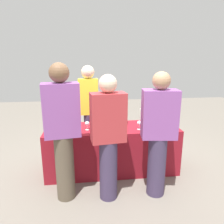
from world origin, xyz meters
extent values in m
plane|color=slate|center=(0.00, 0.00, 0.00)|extent=(12.00, 12.00, 0.00)
cube|color=maroon|center=(0.00, 0.00, 0.37)|extent=(2.08, 0.67, 0.74)
cylinder|color=black|center=(-0.02, 0.10, 0.86)|extent=(0.07, 0.07, 0.24)
cylinder|color=black|center=(-0.02, 0.10, 1.02)|extent=(0.03, 0.03, 0.07)
cylinder|color=maroon|center=(-0.02, 0.10, 1.06)|extent=(0.03, 0.03, 0.02)
cylinder|color=silver|center=(-0.02, 0.10, 0.85)|extent=(0.07, 0.07, 0.08)
cylinder|color=black|center=(0.24, 0.15, 0.85)|extent=(0.07, 0.07, 0.21)
cylinder|color=black|center=(0.24, 0.15, 0.99)|extent=(0.03, 0.03, 0.08)
cylinder|color=gold|center=(0.24, 0.15, 1.04)|extent=(0.03, 0.03, 0.02)
cylinder|color=silver|center=(0.24, 0.15, 0.84)|extent=(0.07, 0.07, 0.07)
cylinder|color=black|center=(0.58, 0.12, 0.86)|extent=(0.07, 0.07, 0.24)
cylinder|color=black|center=(0.58, 0.12, 1.03)|extent=(0.03, 0.03, 0.09)
cylinder|color=gold|center=(0.58, 0.12, 1.08)|extent=(0.03, 0.03, 0.02)
cylinder|color=silver|center=(0.58, 0.12, 0.85)|extent=(0.07, 0.07, 0.08)
cylinder|color=black|center=(0.73, 0.16, 0.85)|extent=(0.06, 0.06, 0.21)
cylinder|color=black|center=(0.73, 0.16, 0.99)|extent=(0.02, 0.02, 0.07)
cylinder|color=gold|center=(0.73, 0.16, 1.03)|extent=(0.03, 0.03, 0.02)
cylinder|color=silver|center=(0.73, 0.16, 0.84)|extent=(0.07, 0.07, 0.07)
cylinder|color=silver|center=(-0.61, -0.08, 0.74)|extent=(0.06, 0.06, 0.00)
cylinder|color=silver|center=(-0.61, -0.08, 0.78)|extent=(0.01, 0.01, 0.06)
sphere|color=silver|center=(-0.61, -0.08, 0.84)|extent=(0.06, 0.06, 0.06)
sphere|color=#590C19|center=(-0.61, -0.08, 0.83)|extent=(0.03, 0.03, 0.03)
cylinder|color=silver|center=(-0.39, -0.08, 0.74)|extent=(0.06, 0.06, 0.00)
cylinder|color=silver|center=(-0.39, -0.08, 0.78)|extent=(0.01, 0.01, 0.07)
sphere|color=silver|center=(-0.39, -0.08, 0.85)|extent=(0.07, 0.07, 0.07)
sphere|color=#590C19|center=(-0.39, -0.08, 0.83)|extent=(0.04, 0.04, 0.04)
cylinder|color=silver|center=(-0.23, -0.09, 0.74)|extent=(0.06, 0.06, 0.00)
cylinder|color=silver|center=(-0.23, -0.09, 0.79)|extent=(0.01, 0.01, 0.08)
sphere|color=silver|center=(-0.23, -0.09, 0.86)|extent=(0.07, 0.07, 0.07)
cylinder|color=silver|center=(0.40, -0.15, 0.74)|extent=(0.07, 0.07, 0.00)
cylinder|color=silver|center=(0.40, -0.15, 0.78)|extent=(0.01, 0.01, 0.07)
sphere|color=silver|center=(0.40, -0.15, 0.85)|extent=(0.07, 0.07, 0.07)
cylinder|color=silver|center=(0.60, -0.09, 0.74)|extent=(0.06, 0.06, 0.00)
cylinder|color=silver|center=(0.60, -0.09, 0.78)|extent=(0.01, 0.01, 0.06)
sphere|color=silver|center=(0.60, -0.09, 0.84)|extent=(0.06, 0.06, 0.06)
sphere|color=#590C19|center=(0.60, -0.09, 0.83)|extent=(0.03, 0.03, 0.03)
cylinder|color=silver|center=(0.73, -0.01, 0.84)|extent=(0.22, 0.22, 0.20)
cylinder|color=#3F3351|center=(-0.35, 0.52, 0.42)|extent=(0.19, 0.19, 0.84)
cube|color=yellow|center=(-0.35, 0.52, 1.15)|extent=(0.35, 0.20, 0.63)
sphere|color=beige|center=(-0.35, 0.52, 1.58)|extent=(0.23, 0.23, 0.23)
cylinder|color=brown|center=(-0.69, -0.63, 0.44)|extent=(0.24, 0.24, 0.87)
cube|color=#8C4C99|center=(-0.69, -0.63, 1.20)|extent=(0.46, 0.30, 0.65)
sphere|color=brown|center=(-0.69, -0.63, 1.64)|extent=(0.24, 0.24, 0.24)
cylinder|color=#3F3351|center=(-0.13, -0.70, 0.40)|extent=(0.23, 0.23, 0.81)
cube|color=#B23338|center=(-0.13, -0.70, 1.11)|extent=(0.45, 0.28, 0.60)
sphere|color=beige|center=(-0.13, -0.70, 1.52)|extent=(0.22, 0.22, 0.22)
cylinder|color=#3F3351|center=(0.51, -0.70, 0.41)|extent=(0.24, 0.24, 0.82)
cube|color=#8C4C99|center=(0.51, -0.70, 1.13)|extent=(0.46, 0.29, 0.61)
sphere|color=tan|center=(0.51, -0.70, 1.55)|extent=(0.22, 0.22, 0.22)
cube|color=white|center=(0.91, 0.90, 0.41)|extent=(0.45, 0.05, 0.81)
camera|label=1|loc=(-0.38, -3.12, 1.80)|focal=33.42mm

